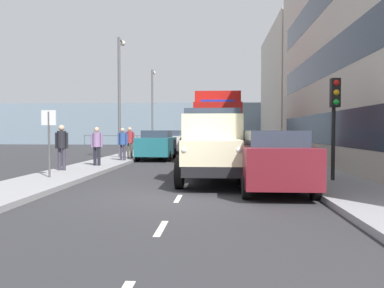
{
  "coord_description": "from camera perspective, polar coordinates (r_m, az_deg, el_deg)",
  "views": [
    {
      "loc": [
        -0.99,
        10.03,
        1.73
      ],
      "look_at": [
        0.48,
        -12.32,
        0.94
      ],
      "focal_mm": 36.44,
      "sensor_mm": 36.0,
      "label": 1
    }
  ],
  "objects": [
    {
      "name": "car_white_oppositeside_1",
      "position": [
        29.7,
        -3.12,
        0.42
      ],
      "size": [
        1.95,
        4.61,
        1.72
      ],
      "color": "white",
      "rests_on": "ground_plane"
    },
    {
      "name": "lamp_post_far",
      "position": [
        34.62,
        -5.78,
        6.14
      ],
      "size": [
        0.32,
        1.14,
        6.89
      ],
      "color": "#59595B",
      "rests_on": "sidewalk_right"
    },
    {
      "name": "pedestrian_by_lamp",
      "position": [
        20.79,
        -10.11,
        0.39
      ],
      "size": [
        0.53,
        0.34,
        1.7
      ],
      "color": "#383342",
      "rests_on": "sidewalk_right"
    },
    {
      "name": "building_far_block",
      "position": [
        37.46,
        16.27,
        7.62
      ],
      "size": [
        6.59,
        13.84,
        10.88
      ],
      "color": "beige",
      "rests_on": "ground_plane"
    },
    {
      "name": "lamp_post_promenade",
      "position": [
        23.41,
        -10.52,
        8.22
      ],
      "size": [
        0.32,
        1.14,
        6.98
      ],
      "color": "#59595B",
      "rests_on": "sidewalk_right"
    },
    {
      "name": "ground_plane",
      "position": [
        22.79,
        1.25,
        -2.33
      ],
      "size": [
        80.0,
        80.0,
        0.0
      ],
      "primitive_type": "plane",
      "color": "#2D2D30"
    },
    {
      "name": "street_sign",
      "position": [
        13.89,
        -20.2,
        1.71
      ],
      "size": [
        0.5,
        0.07,
        2.25
      ],
      "color": "#4C4C4C",
      "rests_on": "sidewalk_right"
    },
    {
      "name": "car_red_kerbside_2",
      "position": [
        21.58,
        7.92,
        -0.21
      ],
      "size": [
        1.84,
        3.95,
        1.72
      ],
      "color": "#B21E1E",
      "rests_on": "ground_plane"
    },
    {
      "name": "pedestrian_couple_a",
      "position": [
        22.33,
        -9.1,
        0.6
      ],
      "size": [
        0.53,
        0.34,
        1.75
      ],
      "color": "#4C473D",
      "rests_on": "sidewalk_right"
    },
    {
      "name": "seawall_railing",
      "position": [
        43.04,
        2.43,
        0.94
      ],
      "size": [
        28.08,
        0.08,
        1.2
      ],
      "color": "#4C5156",
      "rests_on": "ground_plane"
    },
    {
      "name": "sidewalk_right",
      "position": [
        23.45,
        -10.12,
        -2.06
      ],
      "size": [
        2.23,
        41.83,
        0.15
      ],
      "primitive_type": "cube",
      "color": "gray",
      "rests_on": "ground_plane"
    },
    {
      "name": "sea_horizon",
      "position": [
        46.64,
        2.53,
        2.97
      ],
      "size": [
        80.0,
        0.8,
        5.0
      ],
      "primitive_type": "cube",
      "color": "gray",
      "rests_on": "ground_plane"
    },
    {
      "name": "car_teal_oppositeside_0",
      "position": [
        22.97,
        -5.14,
        -0.06
      ],
      "size": [
        1.94,
        4.38,
        1.72
      ],
      "color": "#1E6670",
      "rests_on": "ground_plane"
    },
    {
      "name": "traffic_light_near",
      "position": [
        13.03,
        20.15,
        5.17
      ],
      "size": [
        0.28,
        0.41,
        3.2
      ],
      "color": "black",
      "rests_on": "sidewalk_left"
    },
    {
      "name": "pedestrian_with_bag",
      "position": [
        17.93,
        -13.76,
        0.15
      ],
      "size": [
        0.53,
        0.34,
        1.72
      ],
      "color": "black",
      "rests_on": "sidewalk_right"
    },
    {
      "name": "sidewalk_left",
      "position": [
        23.05,
        12.82,
        -2.14
      ],
      "size": [
        2.23,
        41.83,
        0.15
      ],
      "primitive_type": "cube",
      "color": "gray",
      "rests_on": "ground_plane"
    },
    {
      "name": "pedestrian_strolling",
      "position": [
        16.18,
        -18.54,
        0.07
      ],
      "size": [
        0.53,
        0.34,
        1.79
      ],
      "color": "#383342",
      "rests_on": "sidewalk_right"
    },
    {
      "name": "road_centreline_markings",
      "position": [
        22.94,
        1.27,
        -2.29
      ],
      "size": [
        0.12,
        38.03,
        0.01
      ],
      "color": "silver",
      "rests_on": "ground_plane"
    },
    {
      "name": "car_maroon_kerbside_near",
      "position": [
        11.19,
        11.82,
        -2.29
      ],
      "size": [
        1.9,
        4.15,
        1.72
      ],
      "color": "maroon",
      "rests_on": "ground_plane"
    },
    {
      "name": "lorry_cargo_red",
      "position": [
        23.04,
        3.78,
        2.88
      ],
      "size": [
        2.58,
        8.2,
        3.87
      ],
      "color": "red",
      "rests_on": "ground_plane"
    },
    {
      "name": "car_black_kerbside_1",
      "position": [
        16.32,
        9.27,
        -0.93
      ],
      "size": [
        1.84,
        4.2,
        1.72
      ],
      "color": "black",
      "rests_on": "ground_plane"
    },
    {
      "name": "truck_vintage_cream",
      "position": [
        12.78,
        3.03,
        -0.45
      ],
      "size": [
        2.17,
        5.64,
        2.43
      ],
      "color": "black",
      "rests_on": "ground_plane"
    }
  ]
}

